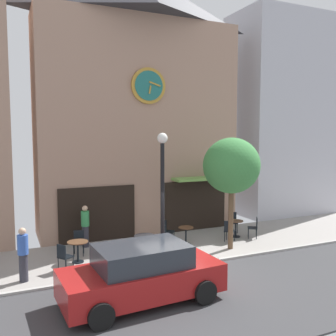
# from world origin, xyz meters

# --- Properties ---
(ground_plane) EXTENTS (27.43, 9.33, 0.13)m
(ground_plane) POSITION_xyz_m (0.00, -0.39, -0.02)
(ground_plane) COLOR gray
(clock_building) EXTENTS (9.18, 3.88, 11.86)m
(clock_building) POSITION_xyz_m (0.48, 5.54, 6.12)
(clock_building) COLOR #9E7A66
(clock_building) RESTS_ON ground_plane
(neighbor_building_right) EXTENTS (5.75, 3.49, 11.06)m
(neighbor_building_right) POSITION_xyz_m (9.31, 6.01, 5.53)
(neighbor_building_right) COLOR #B2B2BC
(neighbor_building_right) RESTS_ON ground_plane
(street_lamp) EXTENTS (0.36, 0.36, 4.53)m
(street_lamp) POSITION_xyz_m (-0.38, 0.67, 2.30)
(street_lamp) COLOR black
(street_lamp) RESTS_ON ground_plane
(street_tree) EXTENTS (2.27, 2.04, 4.36)m
(street_tree) POSITION_xyz_m (2.69, 1.08, 3.26)
(street_tree) COLOR brown
(street_tree) RESTS_ON ground_plane
(cafe_table_rightmost) EXTENTS (0.73, 0.73, 0.75)m
(cafe_table_rightmost) POSITION_xyz_m (-3.07, 1.93, 0.53)
(cafe_table_rightmost) COLOR black
(cafe_table_rightmost) RESTS_ON ground_plane
(cafe_table_center_right) EXTENTS (0.80, 0.80, 0.76)m
(cafe_table_center_right) POSITION_xyz_m (-0.67, 1.64, 0.57)
(cafe_table_center_right) COLOR black
(cafe_table_center_right) RESTS_ON ground_plane
(cafe_table_near_door) EXTENTS (0.61, 0.61, 0.72)m
(cafe_table_near_door) POSITION_xyz_m (1.34, 2.28, 0.47)
(cafe_table_near_door) COLOR black
(cafe_table_near_door) RESTS_ON ground_plane
(cafe_table_center_left) EXTENTS (0.64, 0.64, 0.72)m
(cafe_table_center_left) POSITION_xyz_m (3.84, 2.40, 0.49)
(cafe_table_center_left) COLOR black
(cafe_table_center_left) RESTS_ON ground_plane
(cafe_chair_by_entrance) EXTENTS (0.47, 0.47, 0.90)m
(cafe_chair_by_entrance) POSITION_xyz_m (0.51, 2.32, 0.53)
(cafe_chair_by_entrance) COLOR black
(cafe_chair_by_entrance) RESTS_ON ground_plane
(cafe_chair_left_end) EXTENTS (0.56, 0.56, 0.90)m
(cafe_chair_left_end) POSITION_xyz_m (4.46, 1.90, 0.53)
(cafe_chair_left_end) COLOR black
(cafe_chair_left_end) RESTS_ON ground_plane
(cafe_chair_facing_wall) EXTENTS (0.57, 0.57, 0.90)m
(cafe_chair_facing_wall) POSITION_xyz_m (3.15, 1.86, 0.53)
(cafe_chair_facing_wall) COLOR black
(cafe_chair_facing_wall) RESTS_ON ground_plane
(cafe_chair_facing_street) EXTENTS (0.49, 0.49, 0.90)m
(cafe_chair_facing_street) POSITION_xyz_m (-2.88, 2.76, 0.53)
(cafe_chair_facing_street) COLOR black
(cafe_chair_facing_street) RESTS_ON ground_plane
(cafe_chair_near_lamp) EXTENTS (0.56, 0.56, 0.90)m
(cafe_chair_near_lamp) POSITION_xyz_m (-3.64, 1.28, 0.53)
(cafe_chair_near_lamp) COLOR black
(cafe_chair_near_lamp) RESTS_ON ground_plane
(cafe_chair_curbside) EXTENTS (0.56, 0.56, 0.90)m
(cafe_chair_curbside) POSITION_xyz_m (0.77, 2.87, 0.53)
(cafe_chair_curbside) COLOR black
(cafe_chair_curbside) RESTS_ON ground_plane
(cafe_chair_mid_row) EXTENTS (0.52, 0.52, 0.90)m
(cafe_chair_mid_row) POSITION_xyz_m (4.18, 3.15, 0.53)
(cafe_chair_mid_row) COLOR black
(cafe_chair_mid_row) RESTS_ON ground_plane
(pedestrian_blue) EXTENTS (0.37, 0.37, 1.67)m
(pedestrian_blue) POSITION_xyz_m (-4.90, 0.89, 0.86)
(pedestrian_blue) COLOR #2D2D38
(pedestrian_blue) RESTS_ON ground_plane
(pedestrian_green) EXTENTS (0.44, 0.44, 1.67)m
(pedestrian_green) POSITION_xyz_m (-2.47, 3.60, 0.86)
(pedestrian_green) COLOR #2D2D38
(pedestrian_green) RESTS_ON ground_plane
(parked_car_red) EXTENTS (4.40, 2.22, 1.55)m
(parked_car_red) POSITION_xyz_m (-2.05, -1.86, 0.76)
(parked_car_red) COLOR maroon
(parked_car_red) RESTS_ON ground_plane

